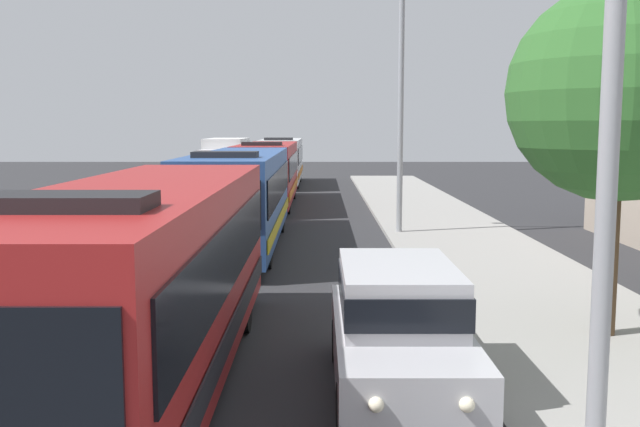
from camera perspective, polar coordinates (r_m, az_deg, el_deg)
The scene contains 9 objects.
bus_lead at distance 10.88m, azimuth -13.62°, elevation -4.90°, with size 2.58×10.72×3.21m.
bus_second_in_line at distance 23.27m, azimuth -6.25°, elevation 1.46°, with size 2.58×11.75×3.21m.
bus_middle at distance 35.56m, azimuth -4.06°, elevation 3.35°, with size 2.58×11.61×3.21m.
bus_fourth_in_line at distance 48.07m, azimuth -2.99°, elevation 4.28°, with size 2.58×10.71×3.21m.
white_suv at distance 10.60m, azimuth 6.28°, elevation -8.71°, with size 1.86×4.87×1.90m.
box_truck_oncoming at distance 45.11m, azimuth -7.41°, elevation 4.08°, with size 2.35×7.54×3.15m.
streetlamp_near at distance 7.69m, azimuth 22.47°, elevation 14.88°, with size 5.08×0.28×8.00m.
streetlamp_mid at distance 25.66m, azimuth 6.52°, elevation 10.38°, with size 6.10×0.28×8.70m.
roadside_tree at distance 13.68m, azimuth 22.56°, elevation 8.77°, with size 3.80×3.80×6.22m.
Camera 1 is at (1.27, 0.02, 3.88)m, focal length 40.37 mm.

